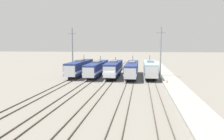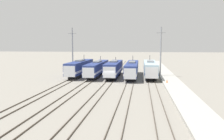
{
  "view_description": "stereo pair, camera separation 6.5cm",
  "coord_description": "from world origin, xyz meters",
  "px_view_note": "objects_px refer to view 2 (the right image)",
  "views": [
    {
      "loc": [
        6.77,
        -46.3,
        8.05
      ],
      "look_at": [
        0.43,
        0.91,
        2.54
      ],
      "focal_mm": 35.0,
      "sensor_mm": 36.0,
      "label": 1
    },
    {
      "loc": [
        6.84,
        -46.29,
        8.05
      ],
      "look_at": [
        0.43,
        0.91,
        2.54
      ],
      "focal_mm": 35.0,
      "sensor_mm": 36.0,
      "label": 2
    }
  ],
  "objects_px": {
    "locomotive_center_right": "(132,69)",
    "catenary_tower_right": "(161,52)",
    "traffic_cone": "(167,81)",
    "locomotive_center": "(114,69)",
    "locomotive_far_right": "(150,69)",
    "locomotive_far_left": "(80,68)",
    "catenary_tower_left": "(72,51)",
    "locomotive_center_left": "(97,68)"
  },
  "relations": [
    {
      "from": "catenary_tower_right",
      "to": "catenary_tower_left",
      "type": "bearing_deg",
      "value": 180.0
    },
    {
      "from": "locomotive_center_right",
      "to": "locomotive_far_right",
      "type": "distance_m",
      "value": 4.54
    },
    {
      "from": "locomotive_center_right",
      "to": "locomotive_far_right",
      "type": "relative_size",
      "value": 1.11
    },
    {
      "from": "locomotive_center",
      "to": "locomotive_center_right",
      "type": "relative_size",
      "value": 0.84
    },
    {
      "from": "locomotive_center_left",
      "to": "catenary_tower_right",
      "type": "xyz_separation_m",
      "value": [
        16.0,
        0.23,
        4.35
      ]
    },
    {
      "from": "locomotive_far_left",
      "to": "catenary_tower_right",
      "type": "relative_size",
      "value": 1.42
    },
    {
      "from": "locomotive_center",
      "to": "locomotive_far_right",
      "type": "distance_m",
      "value": 9.08
    },
    {
      "from": "locomotive_far_left",
      "to": "locomotive_center_left",
      "type": "height_order",
      "value": "locomotive_far_left"
    },
    {
      "from": "locomotive_far_left",
      "to": "locomotive_center",
      "type": "distance_m",
      "value": 9.06
    },
    {
      "from": "catenary_tower_right",
      "to": "traffic_cone",
      "type": "height_order",
      "value": "catenary_tower_right"
    },
    {
      "from": "locomotive_far_left",
      "to": "locomotive_center",
      "type": "bearing_deg",
      "value": -6.18
    },
    {
      "from": "locomotive_far_left",
      "to": "traffic_cone",
      "type": "height_order",
      "value": "locomotive_far_left"
    },
    {
      "from": "locomotive_center_right",
      "to": "catenary_tower_right",
      "type": "xyz_separation_m",
      "value": [
        6.99,
        1.05,
        4.33
      ]
    },
    {
      "from": "locomotive_far_left",
      "to": "locomotive_center_left",
      "type": "xyz_separation_m",
      "value": [
        4.51,
        0.4,
        -0.13
      ]
    },
    {
      "from": "locomotive_far_left",
      "to": "catenary_tower_left",
      "type": "height_order",
      "value": "catenary_tower_left"
    },
    {
      "from": "catenary_tower_right",
      "to": "traffic_cone",
      "type": "distance_m",
      "value": 11.61
    },
    {
      "from": "locomotive_center_left",
      "to": "catenary_tower_right",
      "type": "bearing_deg",
      "value": 0.81
    },
    {
      "from": "locomotive_center_right",
      "to": "locomotive_far_left",
      "type": "bearing_deg",
      "value": 178.2
    },
    {
      "from": "traffic_cone",
      "to": "locomotive_center_right",
      "type": "bearing_deg",
      "value": 129.79
    },
    {
      "from": "locomotive_far_right",
      "to": "locomotive_center",
      "type": "bearing_deg",
      "value": -173.0
    },
    {
      "from": "locomotive_center_right",
      "to": "locomotive_far_right",
      "type": "height_order",
      "value": "locomotive_far_right"
    },
    {
      "from": "locomotive_center",
      "to": "catenary_tower_right",
      "type": "bearing_deg",
      "value": 7.93
    },
    {
      "from": "catenary_tower_right",
      "to": "locomotive_center",
      "type": "bearing_deg",
      "value": -172.07
    },
    {
      "from": "locomotive_far_left",
      "to": "locomotive_far_right",
      "type": "height_order",
      "value": "same"
    },
    {
      "from": "locomotive_far_right",
      "to": "catenary_tower_left",
      "type": "xyz_separation_m",
      "value": [
        -20.05,
        0.49,
        4.25
      ]
    },
    {
      "from": "locomotive_center_left",
      "to": "catenary_tower_left",
      "type": "xyz_separation_m",
      "value": [
        -6.53,
        0.23,
        4.35
      ]
    },
    {
      "from": "locomotive_center_left",
      "to": "catenary_tower_right",
      "type": "relative_size",
      "value": 1.59
    },
    {
      "from": "catenary_tower_left",
      "to": "traffic_cone",
      "type": "relative_size",
      "value": 19.9
    },
    {
      "from": "locomotive_far_right",
      "to": "catenary_tower_right",
      "type": "bearing_deg",
      "value": 11.25
    },
    {
      "from": "locomotive_center",
      "to": "locomotive_far_right",
      "type": "relative_size",
      "value": 0.93
    },
    {
      "from": "locomotive_far_left",
      "to": "locomotive_center",
      "type": "xyz_separation_m",
      "value": [
        9.01,
        -0.98,
        -0.03
      ]
    },
    {
      "from": "locomotive_far_left",
      "to": "traffic_cone",
      "type": "relative_size",
      "value": 28.35
    },
    {
      "from": "locomotive_far_left",
      "to": "catenary_tower_left",
      "type": "relative_size",
      "value": 1.42
    },
    {
      "from": "locomotive_far_left",
      "to": "locomotive_center",
      "type": "relative_size",
      "value": 1.08
    },
    {
      "from": "locomotive_far_right",
      "to": "catenary_tower_right",
      "type": "distance_m",
      "value": 4.95
    },
    {
      "from": "locomotive_far_left",
      "to": "catenary_tower_left",
      "type": "bearing_deg",
      "value": 162.86
    },
    {
      "from": "locomotive_far_right",
      "to": "traffic_cone",
      "type": "distance_m",
      "value": 10.19
    },
    {
      "from": "locomotive_far_left",
      "to": "locomotive_far_right",
      "type": "relative_size",
      "value": 1.01
    },
    {
      "from": "locomotive_center_left",
      "to": "locomotive_center",
      "type": "xyz_separation_m",
      "value": [
        4.51,
        -1.37,
        0.11
      ]
    },
    {
      "from": "locomotive_center",
      "to": "locomotive_far_right",
      "type": "xyz_separation_m",
      "value": [
        9.01,
        1.11,
        -0.01
      ]
    },
    {
      "from": "locomotive_center_left",
      "to": "locomotive_center_right",
      "type": "bearing_deg",
      "value": -5.23
    },
    {
      "from": "locomotive_center_right",
      "to": "catenary_tower_left",
      "type": "bearing_deg",
      "value": 176.13
    }
  ]
}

